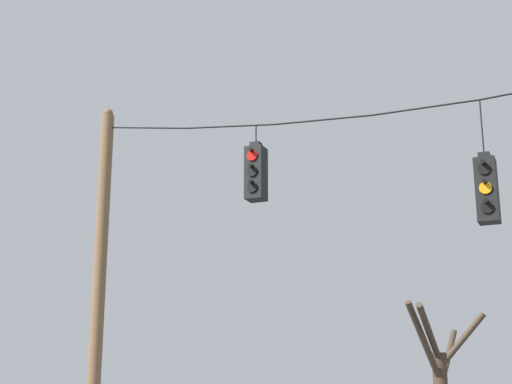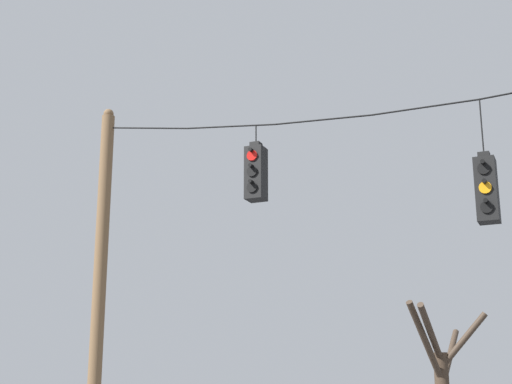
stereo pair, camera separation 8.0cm
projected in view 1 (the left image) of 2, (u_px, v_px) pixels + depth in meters
The scene contains 5 objects.
utility_pole_left at pixel (99, 287), 15.15m from camera, with size 0.26×0.26×7.36m.
span_wire at pixel (424, 98), 13.50m from camera, with size 12.90×0.03×0.59m.
traffic_light_near_left_pole at pixel (256, 173), 14.42m from camera, with size 0.34×0.58×1.44m.
traffic_light_near_right_pole at pixel (487, 189), 12.69m from camera, with size 0.34×0.58×2.11m.
bare_tree at pixel (441, 384), 18.68m from camera, with size 1.60×3.78×3.80m.
Camera 1 is at (2.24, -12.26, 1.45)m, focal length 55.00 mm.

